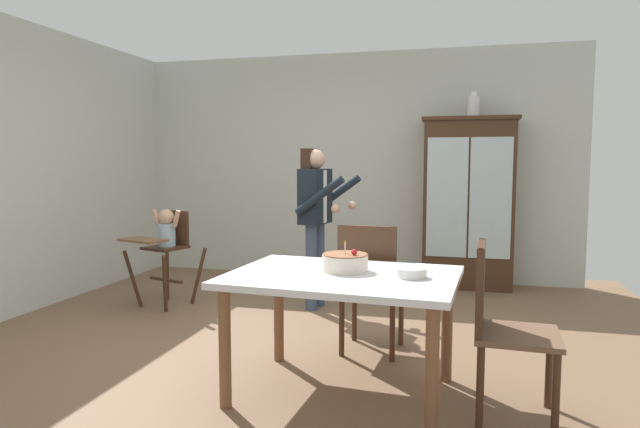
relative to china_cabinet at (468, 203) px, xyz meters
The scene contains 11 objects.
ground_plane 2.90m from the china_cabinet, 120.25° to the right, with size 6.24×6.24×0.00m, color brown.
wall_back 1.46m from the china_cabinet, 169.18° to the left, with size 5.32×0.06×2.70m, color silver.
china_cabinet is the anchor object (origin of this frame).
ceramic_vase 1.06m from the china_cabinet, ahead, with size 0.13×0.13×0.27m.
high_chair_with_toddler 3.27m from the china_cabinet, 151.57° to the right, with size 0.72×0.80×0.95m.
adult_person 1.91m from the china_cabinet, 137.91° to the right, with size 0.57×0.56×1.53m.
dining_table 3.25m from the china_cabinet, 103.58° to the right, with size 1.41×1.07×0.74m.
birthday_cake 3.16m from the china_cabinet, 103.95° to the right, with size 0.28×0.28×0.19m.
serving_bowl 3.17m from the china_cabinet, 96.44° to the right, with size 0.18×0.18×0.06m, color silver.
dining_chair_far_side 2.57m from the china_cabinet, 106.21° to the right, with size 0.47×0.47×0.96m.
dining_chair_right_end 3.23m from the china_cabinet, 87.70° to the right, with size 0.46×0.46×0.96m.
Camera 1 is at (1.29, -3.92, 1.41)m, focal length 30.72 mm.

